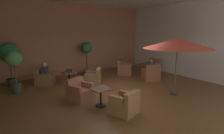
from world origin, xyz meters
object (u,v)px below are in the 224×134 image
object	(u,v)px
potted_tree_mid_right	(9,55)
cafe_table_front_left	(69,75)
armchair_front_left_north	(45,79)
patron_by_window	(151,67)
cafe_table_mid_center	(143,67)
armchair_mid_center_north	(124,69)
armchair_front_right_north	(80,92)
armchair_front_left_east	(94,79)
open_laptop	(68,72)
potted_tree_left_corner	(14,65)
armchair_front_right_east	(125,105)
patron_blue_shirt	(45,71)
cafe_table_front_right	(101,93)
patio_umbrella_tall_red	(178,44)
armchair_mid_center_east	(151,75)
armchair_mid_center_south	(153,67)
potted_tree_mid_left	(87,52)
iced_drink_cup	(68,71)

from	to	relation	value
potted_tree_mid_right	cafe_table_front_left	bearing A→B (deg)	-30.38
armchair_front_left_north	patron_by_window	bearing A→B (deg)	-25.07
armchair_front_left_north	patron_by_window	size ratio (longest dim) A/B	1.57
cafe_table_mid_center	potted_tree_mid_right	size ratio (longest dim) A/B	0.34
armchair_mid_center_north	armchair_front_right_north	bearing A→B (deg)	-150.16
armchair_front_left_east	cafe_table_mid_center	distance (m)	3.32
open_laptop	potted_tree_left_corner	bearing A→B (deg)	172.81
armchair_front_right_north	potted_tree_left_corner	distance (m)	3.03
potted_tree_left_corner	armchair_front_right_east	bearing A→B (deg)	-58.54
armchair_front_right_north	patron_blue_shirt	xyz separation A→B (m)	(-0.54, 2.73, 0.40)
patron_by_window	cafe_table_front_left	bearing A→B (deg)	157.46
armchair_front_left_east	patron_by_window	world-z (taller)	patron_by_window
cafe_table_front_right	armchair_front_right_east	distance (m)	1.01
armchair_front_right_east	patio_umbrella_tall_red	size ratio (longest dim) A/B	0.36
cafe_table_front_right	armchair_front_right_east	world-z (taller)	armchair_front_right_east
armchair_mid_center_north	patron_blue_shirt	world-z (taller)	patron_blue_shirt
armchair_mid_center_east	armchair_mid_center_south	world-z (taller)	armchair_mid_center_east
cafe_table_front_left	armchair_front_left_east	size ratio (longest dim) A/B	0.59
armchair_front_right_north	patio_umbrella_tall_red	distance (m)	4.21
cafe_table_mid_center	armchair_front_left_north	bearing A→B (deg)	166.10
armchair_mid_center_north	patron_by_window	distance (m)	1.83
armchair_mid_center_north	cafe_table_front_right	bearing A→B (deg)	-138.20
cafe_table_front_left	armchair_front_left_north	bearing A→B (deg)	145.92
armchair_front_left_east	armchair_mid_center_south	distance (m)	4.38
armchair_front_left_north	armchair_front_right_east	distance (m)	4.79
armchair_mid_center_north	potted_tree_mid_left	xyz separation A→B (m)	(-1.82, 1.26, 1.04)
armchair_front_right_north	cafe_table_front_left	bearing A→B (deg)	79.06
armchair_front_left_north	armchair_mid_center_east	bearing A→B (deg)	-25.58
armchair_front_left_east	potted_tree_mid_left	world-z (taller)	potted_tree_mid_left
cafe_table_front_right	armchair_front_right_north	world-z (taller)	armchair_front_right_north
iced_drink_cup	cafe_table_mid_center	bearing A→B (deg)	-7.16
cafe_table_front_left	cafe_table_mid_center	xyz separation A→B (m)	(4.26, -0.64, 0.01)
cafe_table_front_right	cafe_table_front_left	bearing A→B (deg)	89.04
armchair_front_right_east	potted_tree_left_corner	size ratio (longest dim) A/B	0.54
patio_umbrella_tall_red	potted_tree_mid_left	size ratio (longest dim) A/B	1.38
cafe_table_front_left	patron_by_window	distance (m)	4.19
potted_tree_mid_right	armchair_mid_center_south	bearing A→B (deg)	-12.85
armchair_mid_center_north	armchair_mid_center_south	bearing A→B (deg)	-16.74
armchair_mid_center_east	armchair_mid_center_south	xyz separation A→B (m)	(1.46, 1.26, 0.01)
patron_by_window	open_laptop	bearing A→B (deg)	159.64
armchair_front_left_east	armchair_front_right_east	bearing A→B (deg)	-101.92
potted_tree_mid_right	patron_blue_shirt	xyz separation A→B (m)	(1.34, -0.70, -0.76)
potted_tree_left_corner	iced_drink_cup	xyz separation A→B (m)	(2.20, -0.22, -0.53)
potted_tree_mid_left	potted_tree_mid_right	size ratio (longest dim) A/B	0.94
armchair_mid_center_east	potted_tree_mid_right	xyz separation A→B (m)	(-6.13, 2.99, 1.16)
cafe_table_front_right	iced_drink_cup	bearing A→B (deg)	89.99
potted_tree_left_corner	potted_tree_mid_left	bearing A→B (deg)	18.04
cafe_table_mid_center	armchair_mid_center_east	world-z (taller)	armchair_mid_center_east
cafe_table_front_left	armchair_mid_center_south	distance (m)	5.33
armchair_mid_center_north	iced_drink_cup	size ratio (longest dim) A/B	9.82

